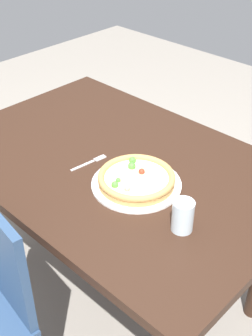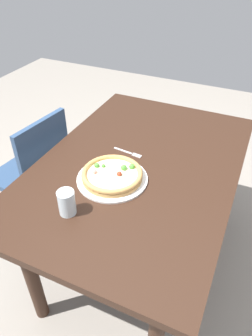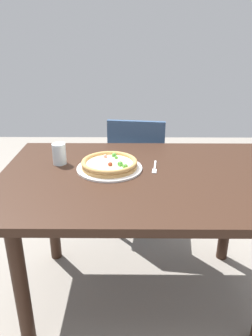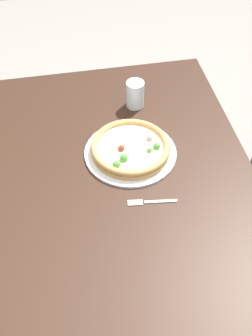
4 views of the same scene
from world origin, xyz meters
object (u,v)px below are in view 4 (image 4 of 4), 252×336
object	(u,v)px
drinking_glass	(135,94)
fork	(148,202)
dining_table	(121,209)
pizza	(130,148)
plate	(130,153)

from	to	relation	value
drinking_glass	fork	bearing A→B (deg)	173.38
dining_table	pizza	distance (m)	0.22
dining_table	plate	distance (m)	0.21
dining_table	fork	distance (m)	0.14
plate	drinking_glass	size ratio (longest dim) A/B	3.00
plate	drinking_glass	bearing A→B (deg)	-14.92
fork	pizza	bearing A→B (deg)	-79.77
plate	pizza	size ratio (longest dim) A/B	1.17
plate	drinking_glass	xyz separation A→B (m)	(0.27, -0.07, 0.05)
pizza	plate	bearing A→B (deg)	2.31
pizza	fork	size ratio (longest dim) A/B	1.73
plate	fork	world-z (taller)	plate
fork	dining_table	bearing A→B (deg)	-31.96
plate	dining_table	bearing A→B (deg)	159.08
fork	drinking_glass	world-z (taller)	drinking_glass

